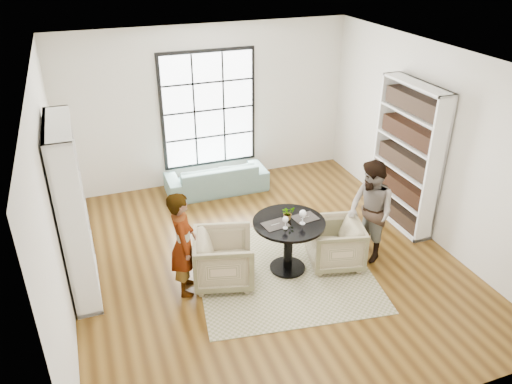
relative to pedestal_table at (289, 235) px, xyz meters
name	(u,v)px	position (x,y,z in m)	size (l,w,h in m)	color
ground	(265,260)	(-0.23, 0.32, -0.59)	(6.00, 6.00, 0.00)	brown
room_shell	(252,171)	(-0.23, 0.86, 0.67)	(6.00, 6.01, 6.00)	silver
rug	(283,270)	(-0.07, 0.00, -0.58)	(2.47, 2.47, 0.01)	tan
pedestal_table	(289,235)	(0.00, 0.00, 0.00)	(1.02, 1.02, 0.81)	black
sofa	(216,177)	(-0.27, 2.77, -0.31)	(1.89, 0.74, 0.55)	gray
armchair_left	(224,259)	(-0.95, 0.05, -0.21)	(0.81, 0.83, 0.75)	#C1AA8A
armchair_right	(335,244)	(0.70, -0.11, -0.24)	(0.75, 0.77, 0.70)	tan
person_left	(183,244)	(-1.50, 0.05, 0.16)	(0.55, 0.36, 1.50)	gray
person_right	(370,212)	(1.25, -0.11, 0.19)	(0.76, 0.59, 1.56)	gray
placemat_left	(275,225)	(-0.22, -0.02, 0.23)	(0.34, 0.26, 0.01)	black
placemat_right	(305,218)	(0.25, 0.01, 0.23)	(0.34, 0.26, 0.01)	black
cutlery_left	(275,224)	(-0.22, -0.02, 0.24)	(0.14, 0.22, 0.01)	silver
cutlery_right	(305,217)	(0.25, 0.01, 0.24)	(0.14, 0.22, 0.01)	silver
wine_glass_left	(285,220)	(-0.12, -0.14, 0.36)	(0.08, 0.08, 0.19)	silver
wine_glass_right	(303,214)	(0.15, -0.12, 0.38)	(0.10, 0.10, 0.22)	silver
flower_centerpiece	(288,213)	(0.01, 0.06, 0.33)	(0.18, 0.16, 0.20)	gray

